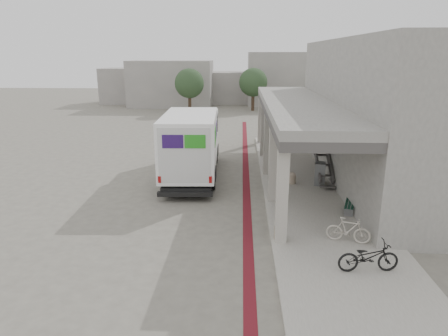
{
  "coord_description": "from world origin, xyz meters",
  "views": [
    {
      "loc": [
        0.72,
        -16.04,
        6.29
      ],
      "look_at": [
        0.0,
        0.3,
        1.6
      ],
      "focal_mm": 32.0,
      "sensor_mm": 36.0,
      "label": 1
    }
  ],
  "objects_px": {
    "fedex_truck": "(192,143)",
    "bicycle_black": "(368,257)",
    "utility_cabinet": "(320,174)",
    "bicycle_cream": "(348,230)",
    "bench": "(350,204)"
  },
  "relations": [
    {
      "from": "bicycle_cream",
      "to": "bicycle_black",
      "type": "bearing_deg",
      "value": -161.14
    },
    {
      "from": "fedex_truck",
      "to": "bicycle_black",
      "type": "distance_m",
      "value": 11.57
    },
    {
      "from": "fedex_truck",
      "to": "bicycle_black",
      "type": "xyz_separation_m",
      "value": [
        6.32,
        -9.61,
        -1.25
      ]
    },
    {
      "from": "bench",
      "to": "bicycle_cream",
      "type": "height_order",
      "value": "bicycle_cream"
    },
    {
      "from": "bench",
      "to": "bicycle_black",
      "type": "bearing_deg",
      "value": -79.96
    },
    {
      "from": "utility_cabinet",
      "to": "bicycle_cream",
      "type": "xyz_separation_m",
      "value": [
        -0.19,
        -6.25,
        -0.11
      ]
    },
    {
      "from": "bench",
      "to": "fedex_truck",
      "type": "bearing_deg",
      "value": 164.34
    },
    {
      "from": "fedex_truck",
      "to": "utility_cabinet",
      "type": "distance_m",
      "value": 6.69
    },
    {
      "from": "bicycle_cream",
      "to": "bench",
      "type": "bearing_deg",
      "value": 0.31
    },
    {
      "from": "fedex_truck",
      "to": "utility_cabinet",
      "type": "relative_size",
      "value": 7.44
    },
    {
      "from": "utility_cabinet",
      "to": "bench",
      "type": "bearing_deg",
      "value": -68.35
    },
    {
      "from": "fedex_truck",
      "to": "utility_cabinet",
      "type": "bearing_deg",
      "value": -14.87
    },
    {
      "from": "utility_cabinet",
      "to": "fedex_truck",
      "type": "bearing_deg",
      "value": 178.19
    },
    {
      "from": "fedex_truck",
      "to": "bicycle_black",
      "type": "height_order",
      "value": "fedex_truck"
    },
    {
      "from": "bench",
      "to": "utility_cabinet",
      "type": "xyz_separation_m",
      "value": [
        -0.63,
        3.33,
        0.28
      ]
    }
  ]
}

